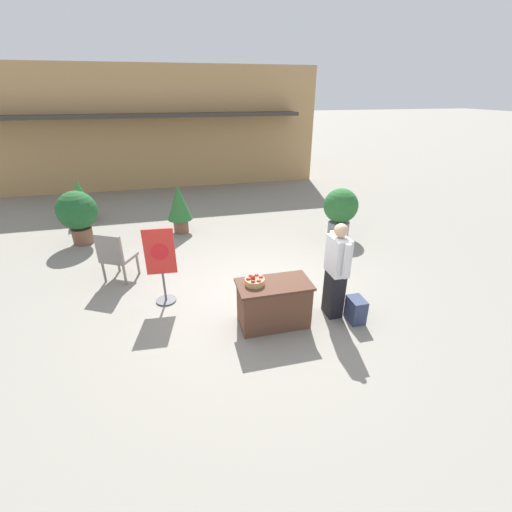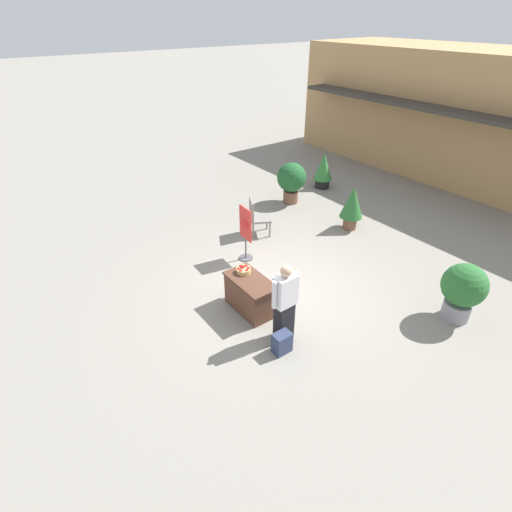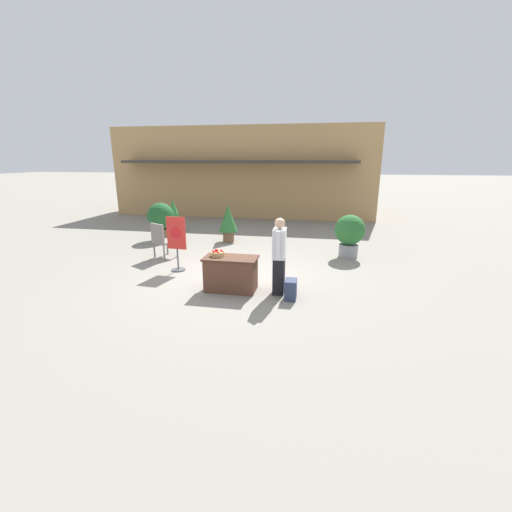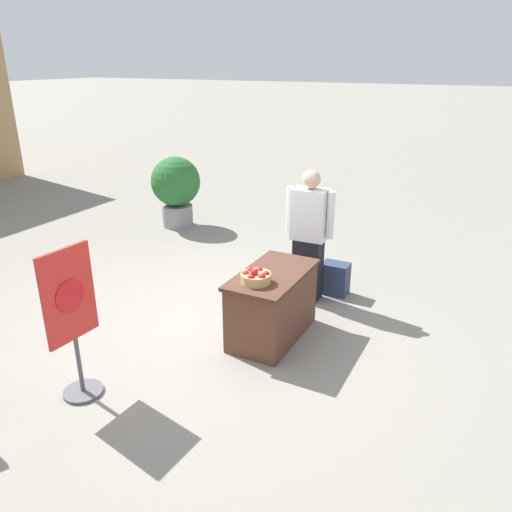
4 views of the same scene
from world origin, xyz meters
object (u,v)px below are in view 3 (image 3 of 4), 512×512
poster_board (177,242)px  potted_plant_near_right (161,218)px  backpack (291,289)px  apple_basket (218,253)px  person_visitor (279,256)px  display_table (231,274)px  patio_chair (162,239)px  potted_plant_far_right (350,233)px  potted_plant_near_left (228,220)px  potted_plant_far_left (173,214)px

poster_board → potted_plant_near_right: poster_board is taller
backpack → potted_plant_near_right: 6.85m
apple_basket → person_visitor: person_visitor is taller
display_table → person_visitor: person_visitor is taller
display_table → poster_board: 2.07m
apple_basket → patio_chair: 3.12m
patio_chair → poster_board: bearing=-110.2°
apple_basket → patio_chair: (-2.33, 2.07, -0.25)m
backpack → potted_plant_far_right: bearing=68.2°
apple_basket → potted_plant_near_left: bearing=102.3°
apple_basket → backpack: bearing=-10.5°
apple_basket → person_visitor: bearing=-1.1°
person_visitor → potted_plant_near_left: 5.05m
poster_board → patio_chair: 1.38m
patio_chair → potted_plant_near_left: potted_plant_near_left is taller
potted_plant_far_right → potted_plant_near_right: 6.55m
display_table → potted_plant_near_left: size_ratio=0.91×
potted_plant_near_right → potted_plant_far_left: bearing=99.8°
poster_board → potted_plant_near_right: size_ratio=1.07×
potted_plant_far_left → potted_plant_far_right: 7.33m
potted_plant_near_left → potted_plant_near_right: potted_plant_near_right is taller
potted_plant_far_left → display_table: bearing=-56.6°
backpack → potted_plant_near_right: potted_plant_near_right is taller
backpack → potted_plant_far_right: size_ratio=0.33×
apple_basket → poster_board: poster_board is taller
apple_basket → poster_board: 1.77m
poster_board → patio_chair: bearing=-134.2°
display_table → potted_plant_near_right: potted_plant_near_right is taller
person_visitor → poster_board: size_ratio=1.17×
apple_basket → potted_plant_near_right: potted_plant_near_right is taller
person_visitor → potted_plant_far_left: 7.91m
potted_plant_far_left → person_visitor: bearing=-50.1°
person_visitor → patio_chair: (-3.69, 2.10, -0.27)m
patio_chair → potted_plant_far_left: potted_plant_far_left is taller
display_table → poster_board: bearing=147.5°
apple_basket → potted_plant_near_left: 4.55m
display_table → potted_plant_near_left: bearing=105.9°
poster_board → person_visitor: bearing=72.7°
patio_chair → potted_plant_near_left: 2.74m
display_table → patio_chair: size_ratio=1.13×
display_table → apple_basket: (-0.31, 0.04, 0.44)m
person_visitor → potted_plant_near_left: (-2.34, 4.47, -0.09)m
potted_plant_far_right → potted_plant_far_left: bearing=157.2°
patio_chair → potted_plant_far_right: bearing=-50.2°
poster_board → patio_chair: size_ratio=1.36×
display_table → patio_chair: bearing=141.2°
apple_basket → potted_plant_near_right: bearing=128.5°
apple_basket → poster_board: (-1.42, 1.05, -0.07)m
apple_basket → patio_chair: bearing=138.3°
poster_board → potted_plant_near_right: (-1.99, 3.23, 0.04)m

